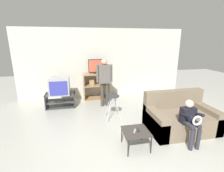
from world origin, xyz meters
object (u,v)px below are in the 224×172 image
at_px(television_flat, 97,67).
at_px(remote_control_black, 138,130).
at_px(person_standing_adult, 104,78).
at_px(snack_table, 136,133).
at_px(tv_stand, 61,100).
at_px(remote_control_white, 135,131).
at_px(person_seated_child, 190,119).
at_px(television_main, 60,86).
at_px(couch, 180,118).
at_px(folding_stool, 113,100).
at_px(media_shelf, 96,86).

relative_size(television_flat, remote_control_black, 4.25).
bearing_deg(person_standing_adult, snack_table, -83.74).
bearing_deg(person_standing_adult, tv_stand, 172.23).
relative_size(remote_control_white, person_seated_child, 0.15).
height_order(television_main, couch, television_main).
bearing_deg(folding_stool, remote_control_white, -83.65).
height_order(remote_control_black, person_seated_child, person_seated_child).
bearing_deg(television_flat, remote_control_white, -83.11).
relative_size(media_shelf, snack_table, 1.90).
bearing_deg(remote_control_black, person_seated_child, 1.69).
relative_size(media_shelf, couch, 0.61).
height_order(tv_stand, folding_stool, folding_stool).
bearing_deg(media_shelf, remote_control_black, -80.86).
xyz_separation_m(television_main, couch, (3.01, -2.06, -0.44)).
height_order(television_main, remote_control_white, television_main).
bearing_deg(remote_control_white, person_standing_adult, 124.53).
xyz_separation_m(media_shelf, television_flat, (0.04, 0.01, 0.73)).
distance_m(tv_stand, person_seated_child, 3.91).
relative_size(snack_table, couch, 0.32).
xyz_separation_m(television_flat, person_seated_child, (1.56, -3.25, -0.65)).
distance_m(television_flat, remote_control_black, 3.29).
bearing_deg(media_shelf, television_main, -154.00).
xyz_separation_m(television_main, media_shelf, (1.24, 0.61, -0.24)).
height_order(tv_stand, couch, couch).
xyz_separation_m(media_shelf, folding_stool, (0.27, -1.76, 0.06)).
xyz_separation_m(tv_stand, television_main, (0.01, -0.02, 0.50)).
bearing_deg(remote_control_white, television_main, 152.17).
height_order(television_flat, remote_control_white, television_flat).
relative_size(media_shelf, folding_stool, 1.42).
bearing_deg(person_standing_adult, media_shelf, 103.96).
xyz_separation_m(television_flat, folding_stool, (0.23, -1.77, -0.67)).
relative_size(television_flat, person_standing_adult, 0.38).
xyz_separation_m(remote_control_black, remote_control_white, (-0.08, -0.03, 0.00)).
height_order(remote_control_black, remote_control_white, same).
bearing_deg(remote_control_black, couch, 27.60).
height_order(media_shelf, person_seated_child, media_shelf).
bearing_deg(media_shelf, tv_stand, -154.79).
distance_m(television_main, folding_stool, 1.91).
bearing_deg(person_seated_child, person_standing_adult, 119.73).
distance_m(tv_stand, snack_table, 3.08).
xyz_separation_m(folding_stool, person_seated_child, (1.33, -1.48, 0.02)).
bearing_deg(person_standing_adult, person_seated_child, -60.27).
bearing_deg(person_standing_adult, folding_stool, -85.79).
height_order(snack_table, couch, couch).
relative_size(folding_stool, person_standing_adult, 0.43).
xyz_separation_m(snack_table, couch, (1.31, 0.49, -0.05)).
distance_m(remote_control_black, person_seated_child, 1.11).
bearing_deg(folding_stool, tv_stand, 142.56).
bearing_deg(remote_control_white, media_shelf, 126.68).
bearing_deg(television_flat, snack_table, -82.53).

